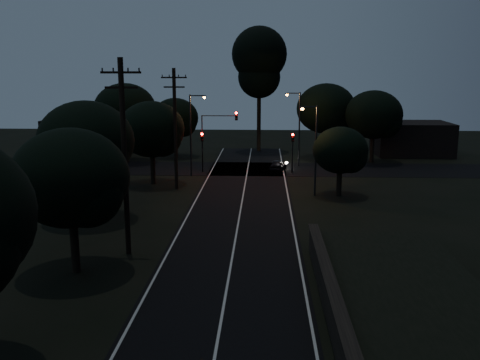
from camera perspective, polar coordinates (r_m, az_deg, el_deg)
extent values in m
cube|color=black|center=(37.39, -0.14, -4.36)|extent=(8.00, 70.00, 0.02)
cube|color=black|center=(56.87, 0.84, 1.20)|extent=(60.00, 8.00, 0.02)
cube|color=beige|center=(37.39, -0.14, -4.34)|extent=(0.12, 70.00, 0.01)
cube|color=beige|center=(37.75, -5.85, -4.24)|extent=(0.12, 70.00, 0.01)
cube|color=beige|center=(37.40, 5.62, -4.39)|extent=(0.12, 70.00, 0.01)
cube|color=black|center=(19.63, 11.19, -17.77)|extent=(0.40, 26.00, 1.50)
cube|color=black|center=(19.25, 11.28, -15.70)|extent=(0.55, 26.00, 0.10)
cylinder|color=black|center=(30.31, -12.22, 2.23)|extent=(0.30, 0.30, 11.00)
cube|color=black|center=(29.92, -12.61, 11.14)|extent=(2.20, 0.12, 0.12)
cube|color=black|center=(29.94, -12.54, 9.61)|extent=(1.80, 0.12, 0.12)
cylinder|color=black|center=(46.83, -6.93, 5.35)|extent=(0.30, 0.30, 10.50)
cube|color=black|center=(46.55, -7.07, 10.80)|extent=(2.20, 0.12, 0.12)
cube|color=black|center=(46.57, -7.04, 9.81)|extent=(1.80, 0.12, 0.12)
cylinder|color=black|center=(29.08, -17.21, -6.77)|extent=(0.44, 0.44, 2.79)
ellipsoid|color=black|center=(28.18, -17.65, 0.24)|extent=(5.93, 5.93, 5.04)
sphere|color=black|center=(27.41, -15.96, -1.24)|extent=(3.56, 3.56, 3.56)
cylinder|color=black|center=(38.94, -15.78, -1.85)|extent=(0.44, 0.44, 3.05)
ellipsoid|color=black|center=(38.24, -16.10, 3.98)|extent=(6.59, 6.59, 5.60)
sphere|color=black|center=(37.35, -14.69, 2.86)|extent=(3.95, 3.95, 3.95)
cylinder|color=black|center=(49.79, -9.28, 1.18)|extent=(0.44, 0.44, 2.81)
ellipsoid|color=black|center=(49.27, -9.42, 5.36)|extent=(6.00, 6.00, 5.10)
sphere|color=black|center=(48.54, -8.33, 4.59)|extent=(3.60, 3.60, 3.60)
cylinder|color=black|center=(65.42, -6.85, 3.64)|extent=(0.44, 0.44, 2.60)
ellipsoid|color=black|center=(65.04, -6.93, 6.60)|extent=(5.58, 5.58, 4.74)
sphere|color=black|center=(64.39, -6.13, 6.07)|extent=(3.35, 3.35, 3.35)
cylinder|color=black|center=(62.54, -11.99, 3.43)|extent=(0.44, 0.44, 3.32)
ellipsoid|color=black|center=(62.09, -12.16, 7.35)|extent=(6.99, 6.99, 5.94)
sphere|color=black|center=(61.17, -11.18, 6.67)|extent=(4.20, 4.20, 4.20)
cylinder|color=black|center=(64.90, 9.05, 3.80)|extent=(0.44, 0.44, 3.24)
ellipsoid|color=black|center=(64.47, 9.17, 7.53)|extent=(6.97, 6.97, 5.93)
sphere|color=black|center=(63.98, 10.32, 6.83)|extent=(4.18, 4.18, 4.18)
cylinder|color=black|center=(62.74, 13.90, 3.23)|extent=(0.44, 0.44, 3.00)
ellipsoid|color=black|center=(62.32, 14.07, 6.78)|extent=(6.41, 6.41, 5.45)
sphere|color=black|center=(61.98, 15.18, 6.10)|extent=(3.84, 3.84, 3.84)
cylinder|color=black|center=(45.30, 10.52, -0.33)|extent=(0.44, 0.44, 2.15)
ellipsoid|color=black|center=(44.81, 10.65, 3.15)|extent=(4.55, 4.55, 3.87)
sphere|color=black|center=(44.56, 11.72, 2.47)|extent=(2.73, 2.73, 2.73)
cylinder|color=black|center=(69.17, 2.03, 6.68)|extent=(0.50, 0.50, 8.67)
sphere|color=black|center=(68.93, 2.07, 13.28)|extent=(6.93, 6.93, 6.93)
sphere|color=black|center=(68.91, 2.06, 10.92)|extent=(5.36, 5.36, 5.36)
cube|color=black|center=(69.87, -15.56, 4.55)|extent=(10.00, 8.00, 4.40)
cube|color=black|center=(69.84, 17.82, 4.25)|extent=(9.00, 7.00, 4.00)
cylinder|color=black|center=(54.97, -4.03, 2.49)|extent=(0.12, 0.12, 3.20)
cube|color=black|center=(54.68, -4.06, 4.61)|extent=(0.28, 0.22, 0.90)
sphere|color=#FF0705|center=(54.52, -4.08, 4.91)|extent=(0.22, 0.22, 0.22)
cylinder|color=black|center=(54.68, 5.60, 2.41)|extent=(0.12, 0.12, 3.20)
cube|color=black|center=(54.39, 5.64, 4.55)|extent=(0.28, 0.22, 0.90)
sphere|color=#FF0705|center=(54.22, 5.66, 4.84)|extent=(0.22, 0.22, 0.22)
cylinder|color=black|center=(54.83, -4.04, 3.42)|extent=(0.12, 0.12, 5.00)
cube|color=black|center=(54.17, -0.39, 6.86)|extent=(0.28, 0.22, 0.90)
sphere|color=#FF0705|center=(54.01, -0.39, 7.17)|extent=(0.22, 0.22, 0.22)
cube|color=black|center=(54.29, -2.24, 6.86)|extent=(3.50, 0.08, 0.08)
cylinder|color=black|center=(52.79, -5.29, 4.72)|extent=(0.16, 0.16, 8.00)
cube|color=black|center=(52.37, -4.60, 8.96)|extent=(1.40, 0.10, 0.10)
cube|color=black|center=(52.29, -3.83, 8.91)|extent=(0.35, 0.22, 0.12)
sphere|color=orange|center=(52.29, -3.83, 8.80)|extent=(0.26, 0.26, 0.26)
cylinder|color=black|center=(58.37, 6.34, 5.36)|extent=(0.16, 0.16, 8.00)
cube|color=black|center=(58.03, 5.73, 9.20)|extent=(1.40, 0.10, 0.10)
cube|color=black|center=(58.00, 5.03, 9.16)|extent=(0.35, 0.22, 0.12)
sphere|color=orange|center=(58.01, 5.03, 9.06)|extent=(0.26, 0.26, 0.26)
cylinder|color=black|center=(44.59, 8.09, 3.06)|extent=(0.16, 0.16, 7.50)
cube|color=black|center=(44.15, 7.45, 7.76)|extent=(1.20, 0.10, 0.10)
cube|color=black|center=(44.11, 6.66, 7.71)|extent=(0.35, 0.22, 0.12)
sphere|color=orange|center=(44.11, 6.66, 7.58)|extent=(0.26, 0.26, 0.26)
imported|color=black|center=(56.14, 4.08, 1.61)|extent=(2.04, 3.51, 1.12)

